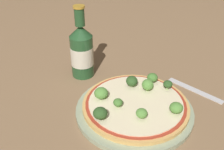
{
  "coord_description": "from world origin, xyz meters",
  "views": [
    {
      "loc": [
        -0.38,
        -0.35,
        0.42
      ],
      "look_at": [
        0.03,
        0.06,
        0.06
      ],
      "focal_mm": 42.0,
      "sensor_mm": 36.0,
      "label": 1
    }
  ],
  "objects": [
    {
      "name": "ground_plane",
      "position": [
        0.0,
        0.0,
        0.0
      ],
      "size": [
        3.0,
        3.0,
        0.0
      ],
      "primitive_type": "plane",
      "color": "#846647"
    },
    {
      "name": "plate",
      "position": [
        0.02,
        -0.03,
        0.01
      ],
      "size": [
        0.29,
        0.29,
        0.01
      ],
      "color": "#93A384",
      "rests_on": "ground_plane"
    },
    {
      "name": "pizza",
      "position": [
        0.02,
        -0.02,
        0.02
      ],
      "size": [
        0.26,
        0.26,
        0.01
      ],
      "color": "tan",
      "rests_on": "plate"
    },
    {
      "name": "broccoli_floret_0",
      "position": [
        -0.03,
        0.05,
        0.04
      ],
      "size": [
        0.03,
        0.03,
        0.03
      ],
      "color": "#89A866",
      "rests_on": "pizza"
    },
    {
      "name": "broccoli_floret_1",
      "position": [
        0.12,
        -0.05,
        0.04
      ],
      "size": [
        0.02,
        0.02,
        0.03
      ],
      "color": "#89A866",
      "rests_on": "pizza"
    },
    {
      "name": "broccoli_floret_2",
      "position": [
        0.06,
        0.03,
        0.04
      ],
      "size": [
        0.03,
        0.03,
        0.03
      ],
      "color": "#89A866",
      "rests_on": "pizza"
    },
    {
      "name": "broccoli_floret_3",
      "position": [
        0.08,
        -0.01,
        0.04
      ],
      "size": [
        0.03,
        0.03,
        0.03
      ],
      "color": "#89A866",
      "rests_on": "pizza"
    },
    {
      "name": "broccoli_floret_4",
      "position": [
        -0.01,
        -0.07,
        0.04
      ],
      "size": [
        0.03,
        0.03,
        0.02
      ],
      "color": "#89A866",
      "rests_on": "pizza"
    },
    {
      "name": "broccoli_floret_5",
      "position": [
        -0.08,
        -0.01,
        0.04
      ],
      "size": [
        0.03,
        0.03,
        0.03
      ],
      "color": "#89A866",
      "rests_on": "pizza"
    },
    {
      "name": "broccoli_floret_6",
      "position": [
        -0.02,
        -0.01,
        0.04
      ],
      "size": [
        0.02,
        0.02,
        0.02
      ],
      "color": "#89A866",
      "rests_on": "pizza"
    },
    {
      "name": "broccoli_floret_7",
      "position": [
        0.12,
        0.0,
        0.04
      ],
      "size": [
        0.03,
        0.03,
        0.03
      ],
      "color": "#89A866",
      "rests_on": "pizza"
    },
    {
      "name": "broccoli_floret_8",
      "position": [
        0.06,
        -0.12,
        0.04
      ],
      "size": [
        0.03,
        0.03,
        0.03
      ],
      "color": "#89A866",
      "rests_on": "pizza"
    },
    {
      "name": "beer_bottle",
      "position": [
        0.04,
        0.2,
        0.08
      ],
      "size": [
        0.07,
        0.07,
        0.21
      ],
      "color": "#234C28",
      "rests_on": "ground_plane"
    },
    {
      "name": "fork",
      "position": [
        0.2,
        -0.09,
        0.0
      ],
      "size": [
        0.02,
        0.16,
        0.0
      ],
      "rotation": [
        0.0,
        0.0,
        1.6
      ],
      "color": "silver",
      "rests_on": "ground_plane"
    }
  ]
}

